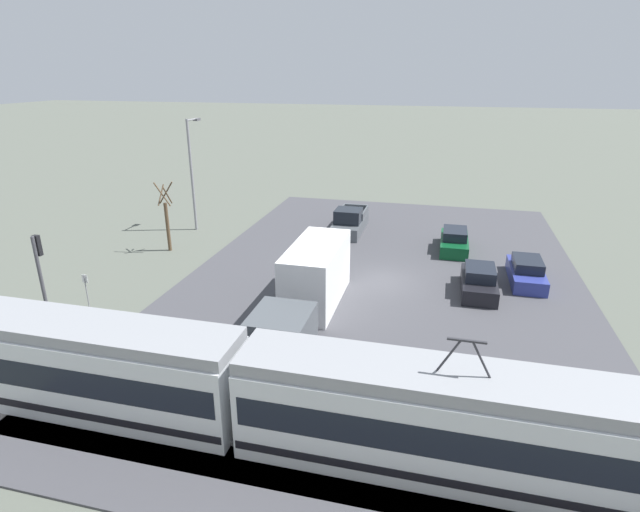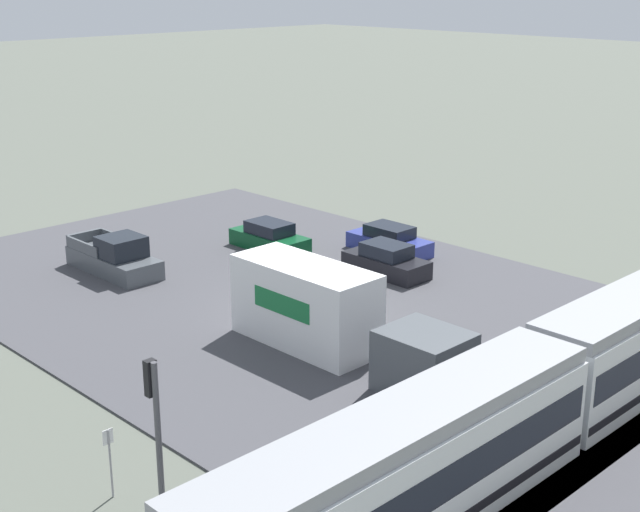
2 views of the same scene
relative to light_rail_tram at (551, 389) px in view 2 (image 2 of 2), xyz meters
The scene contains 11 objects.
ground_plane 14.93m from the light_rail_tram, 101.33° to the right, with size 320.00×320.00×0.00m, color #565B51.
road_surface 14.92m from the light_rail_tram, 101.33° to the right, with size 23.22×37.14×0.08m.
rail_bed 3.38m from the light_rail_tram, behind, with size 64.70×4.40×0.22m.
light_rail_tram is the anchor object (origin of this frame).
box_truck 9.28m from the light_rail_tram, 88.87° to the right, with size 2.50×10.39×3.23m.
pickup_truck 23.44m from the light_rail_tram, 88.05° to the right, with size 2.10×5.50×1.94m.
sedan_car_0 16.41m from the light_rail_tram, 120.72° to the right, with size 1.86×4.24×1.52m.
sedan_car_1 22.21m from the light_rail_tram, 108.49° to the right, with size 1.84×4.50×1.48m.
sedan_car_2 19.81m from the light_rail_tram, 124.32° to the right, with size 1.83×4.51×1.42m.
traffic_light_pole 12.27m from the light_rail_tram, 20.36° to the right, with size 0.28×0.47×4.94m.
no_parking_sign 13.21m from the light_rail_tram, 30.71° to the right, with size 0.32×0.08×2.08m.
Camera 2 is at (25.24, 27.24, 13.90)m, focal length 50.00 mm.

